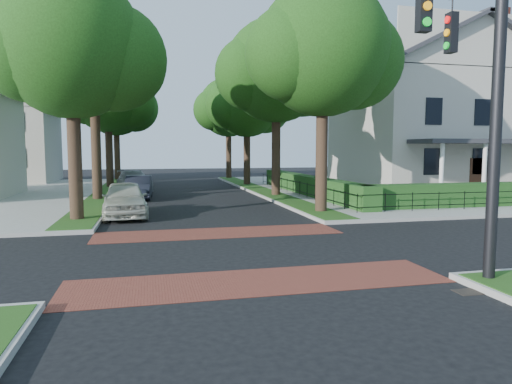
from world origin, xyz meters
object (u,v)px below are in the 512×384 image
at_px(traffic_signal, 484,77).
at_px(parked_car_middle, 139,187).
at_px(parked_car_front, 125,199).
at_px(parked_car_rear, 134,181).

height_order(traffic_signal, parked_car_middle, traffic_signal).
relative_size(parked_car_front, parked_car_middle, 1.10).
bearing_deg(traffic_signal, parked_car_rear, 108.32).
distance_m(traffic_signal, parked_car_rear, 27.29).
relative_size(traffic_signal, parked_car_front, 1.66).
bearing_deg(parked_car_middle, traffic_signal, -65.89).
relative_size(parked_car_front, parked_car_rear, 0.93).
xyz_separation_m(traffic_signal, parked_car_rear, (-8.49, 25.63, -3.95)).
relative_size(parked_car_middle, parked_car_rear, 0.84).
height_order(parked_car_middle, parked_car_rear, parked_car_rear).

